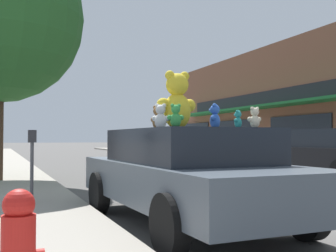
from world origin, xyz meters
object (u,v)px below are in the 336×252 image
at_px(teddy_bear_giant, 177,101).
at_px(teddy_bear_blue, 215,117).
at_px(parked_car_far_right, 224,148).
at_px(parked_car_far_center, 327,152).
at_px(teddy_bear_black, 160,120).
at_px(teddy_bear_white, 161,117).
at_px(parking_meter, 32,156).
at_px(fire_hydrant, 18,249).
at_px(plush_art_car, 187,173).
at_px(teddy_bear_teal, 238,119).
at_px(teddy_bear_green, 176,116).
at_px(teddy_bear_brown, 158,118).
at_px(teddy_bear_cream, 255,118).

bearing_deg(teddy_bear_giant, teddy_bear_blue, 130.47).
bearing_deg(parked_car_far_right, parked_car_far_center, -90.00).
relative_size(teddy_bear_black, teddy_bear_white, 0.86).
bearing_deg(teddy_bear_black, parked_car_far_center, -123.24).
bearing_deg(parking_meter, fire_hydrant, -95.21).
xyz_separation_m(plush_art_car, teddy_bear_teal, (0.37, -0.83, 0.76)).
relative_size(teddy_bear_blue, parking_meter, 0.29).
bearing_deg(parking_meter, teddy_bear_green, -62.88).
xyz_separation_m(teddy_bear_blue, fire_hydrant, (-2.77, -2.41, -1.04)).
height_order(teddy_bear_green, teddy_bear_brown, teddy_bear_brown).
relative_size(teddy_bear_blue, teddy_bear_cream, 1.26).
xyz_separation_m(teddy_bear_black, parking_meter, (-1.85, 1.45, -0.60)).
distance_m(teddy_bear_teal, teddy_bear_cream, 0.25).
height_order(plush_art_car, teddy_bear_white, teddy_bear_white).
bearing_deg(plush_art_car, fire_hydrant, -133.95).
relative_size(teddy_bear_white, teddy_bear_brown, 0.97).
bearing_deg(teddy_bear_giant, parking_meter, -48.11).
height_order(plush_art_car, parking_meter, parking_meter).
xyz_separation_m(teddy_bear_giant, parked_car_far_center, (7.18, 4.62, -0.99)).
relative_size(plush_art_car, teddy_bear_cream, 16.47).
distance_m(teddy_bear_blue, teddy_bear_brown, 0.99).
bearing_deg(teddy_bear_blue, teddy_bear_teal, 43.12).
bearing_deg(teddy_bear_teal, parked_car_far_center, -179.62).
bearing_deg(teddy_bear_cream, parked_car_far_center, -139.71).
bearing_deg(teddy_bear_teal, teddy_bear_brown, -104.01).
xyz_separation_m(teddy_bear_cream, parked_car_far_center, (6.46, 5.60, -0.70)).
relative_size(teddy_bear_blue, teddy_bear_teal, 1.53).
relative_size(teddy_bear_giant, teddy_bear_brown, 2.28).
bearing_deg(teddy_bear_brown, plush_art_car, 173.07).
bearing_deg(teddy_bear_teal, teddy_bear_white, -89.49).
xyz_separation_m(teddy_bear_green, fire_hydrant, (-1.93, -1.90, -1.01)).
bearing_deg(teddy_bear_brown, fire_hydrant, 111.33).
relative_size(teddy_bear_blue, teddy_bear_black, 1.14).
distance_m(plush_art_car, fire_hydrant, 3.67).
bearing_deg(plush_art_car, parking_meter, 132.15).
distance_m(plush_art_car, teddy_bear_giant, 1.08).
relative_size(teddy_bear_teal, teddy_bear_brown, 0.62).
relative_size(teddy_bear_green, parked_car_far_center, 0.06).
height_order(teddy_bear_blue, parked_car_far_right, teddy_bear_blue).
bearing_deg(plush_art_car, parked_car_far_right, 56.26).
distance_m(teddy_bear_blue, parked_car_far_right, 13.48).
height_order(parked_car_far_center, parked_car_far_right, parked_car_far_center).
xyz_separation_m(teddy_bear_brown, parking_meter, (-1.76, 1.60, -0.63)).
xyz_separation_m(parked_car_far_right, parking_meter, (-9.10, -9.22, 0.15)).
distance_m(teddy_bear_black, fire_hydrant, 4.20).
height_order(teddy_bear_cream, parking_meter, teddy_bear_cream).
distance_m(plush_art_car, teddy_bear_white, 0.91).
relative_size(teddy_bear_green, parked_car_far_right, 0.06).
relative_size(teddy_bear_blue, teddy_bear_green, 1.23).
xyz_separation_m(plush_art_car, teddy_bear_white, (-0.39, 0.08, 0.82)).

